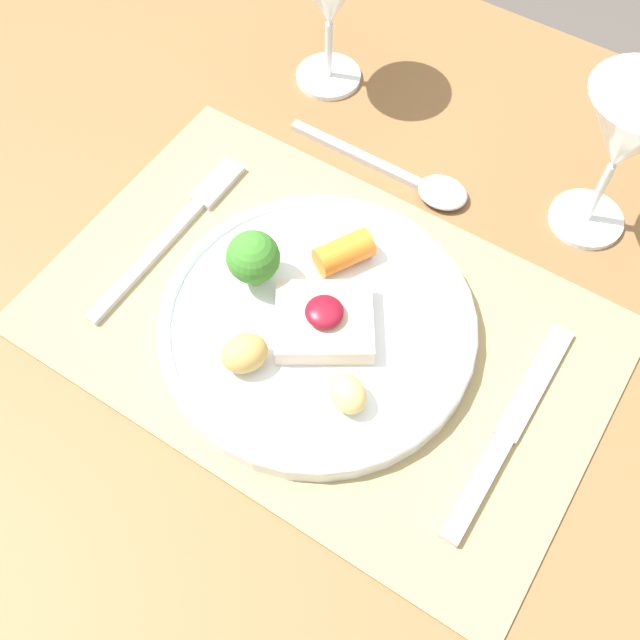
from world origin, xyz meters
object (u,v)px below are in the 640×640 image
Objects in this scene: dinner_plate at (317,322)px; wine_glass_near at (627,136)px; knife at (502,442)px; fork at (179,225)px; spoon at (420,182)px.

dinner_plate is 0.30m from wine_glass_near.
knife is at bearing -82.91° from wine_glass_near.
fork is at bearing -145.83° from wine_glass_near.
wine_glass_near is (-0.03, 0.25, 0.11)m from knife.
wine_glass_near is (0.16, 0.05, 0.11)m from spoon.
dinner_plate is 0.17m from fork.
wine_glass_near is at bearing 95.17° from knife.
dinner_plate is 1.27× the size of fork.
knife is at bearing -45.36° from spoon.
spoon is at bearing 44.23° from fork.
spoon reaches higher than fork.
spoon is at bearing 130.80° from knife.
dinner_plate is at bearing -86.79° from spoon.
dinner_plate is 0.20m from spoon.
wine_glass_near is (0.32, 0.22, 0.11)m from fork.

